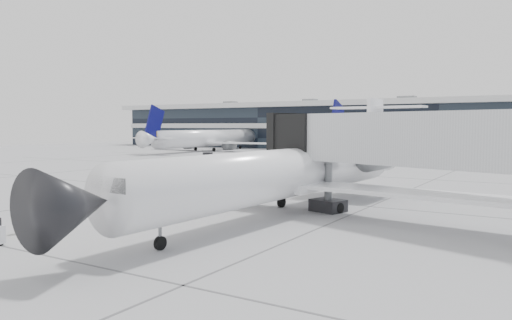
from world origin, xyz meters
The scene contains 9 objects.
ground centered at (0.00, 0.00, 0.00)m, with size 220.00×220.00×0.00m, color gray.
terminal centered at (0.00, 82.00, 5.00)m, with size 170.00×22.00×10.00m, color black.
bg_jet_left centered at (-45.00, 55.00, 0.00)m, with size 32.00×40.00×9.60m, color white, non-canonical shape.
bg_jet_center centered at (-8.00, 55.00, 0.00)m, with size 32.00×40.00×9.60m, color white, non-canonical shape.
regional_jet centered at (6.54, -4.85, 2.71)m, with size 27.51×34.34×7.93m.
jet_bridge centered at (15.41, -5.44, 4.80)m, with size 20.20×9.20×6.59m.
ramp_worker centered at (-2.59, -17.83, 0.88)m, with size 0.64×0.42×1.76m, color #C0EC18.
traffic_cone centered at (-0.09, 9.29, 0.26)m, with size 0.50×0.50×0.55m.
far_tug centered at (-24.52, 26.68, 0.69)m, with size 1.75×2.58×1.53m.
Camera 1 is at (21.19, -33.30, 5.64)m, focal length 35.00 mm.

